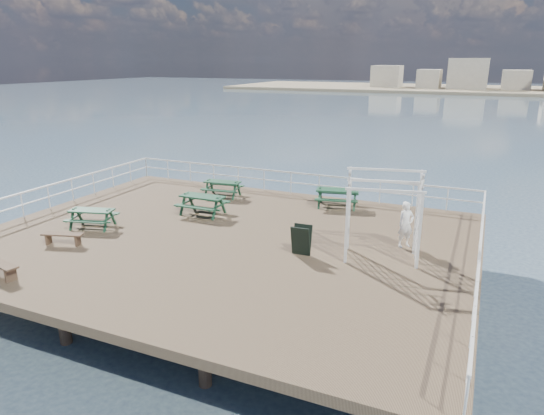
{
  "coord_description": "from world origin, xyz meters",
  "views": [
    {
      "loc": [
        8.63,
        -14.88,
        6.38
      ],
      "look_at": [
        1.61,
        0.91,
        1.1
      ],
      "focal_mm": 32.0,
      "sensor_mm": 36.0,
      "label": 1
    }
  ],
  "objects_px": {
    "picnic_table_d": "(92,214)",
    "picnic_table_a": "(222,185)",
    "flat_bench_near": "(63,236)",
    "picnic_table_b": "(202,201)",
    "trellis_arbor": "(383,220)",
    "person": "(406,225)",
    "flat_bench_far": "(0,266)",
    "picnic_table_c": "(337,194)"
  },
  "relations": [
    {
      "from": "flat_bench_far",
      "to": "person",
      "type": "bearing_deg",
      "value": 45.34
    },
    {
      "from": "trellis_arbor",
      "to": "picnic_table_b",
      "type": "bearing_deg",
      "value": 155.49
    },
    {
      "from": "picnic_table_a",
      "to": "picnic_table_c",
      "type": "xyz_separation_m",
      "value": [
        5.6,
        0.58,
        0.04
      ]
    },
    {
      "from": "picnic_table_d",
      "to": "picnic_table_b",
      "type": "bearing_deg",
      "value": 30.83
    },
    {
      "from": "flat_bench_far",
      "to": "person",
      "type": "relative_size",
      "value": 1.0
    },
    {
      "from": "flat_bench_near",
      "to": "trellis_arbor",
      "type": "bearing_deg",
      "value": 0.39
    },
    {
      "from": "picnic_table_a",
      "to": "person",
      "type": "distance_m",
      "value": 9.76
    },
    {
      "from": "flat_bench_far",
      "to": "picnic_table_a",
      "type": "bearing_deg",
      "value": 91.56
    },
    {
      "from": "picnic_table_c",
      "to": "picnic_table_d",
      "type": "relative_size",
      "value": 1.07
    },
    {
      "from": "picnic_table_a",
      "to": "flat_bench_near",
      "type": "height_order",
      "value": "picnic_table_a"
    },
    {
      "from": "flat_bench_far",
      "to": "trellis_arbor",
      "type": "height_order",
      "value": "trellis_arbor"
    },
    {
      "from": "picnic_table_d",
      "to": "person",
      "type": "xyz_separation_m",
      "value": [
        11.67,
        2.91,
        0.3
      ]
    },
    {
      "from": "picnic_table_a",
      "to": "picnic_table_d",
      "type": "distance_m",
      "value": 6.58
    },
    {
      "from": "picnic_table_a",
      "to": "picnic_table_c",
      "type": "bearing_deg",
      "value": -0.11
    },
    {
      "from": "trellis_arbor",
      "to": "person",
      "type": "relative_size",
      "value": 1.85
    },
    {
      "from": "flat_bench_near",
      "to": "person",
      "type": "bearing_deg",
      "value": 5.81
    },
    {
      "from": "picnic_table_d",
      "to": "flat_bench_far",
      "type": "xyz_separation_m",
      "value": [
        0.73,
        -4.66,
        -0.18
      ]
    },
    {
      "from": "picnic_table_b",
      "to": "picnic_table_d",
      "type": "height_order",
      "value": "picnic_table_b"
    },
    {
      "from": "picnic_table_a",
      "to": "trellis_arbor",
      "type": "bearing_deg",
      "value": -33.92
    },
    {
      "from": "picnic_table_c",
      "to": "person",
      "type": "distance_m",
      "value": 5.22
    },
    {
      "from": "picnic_table_a",
      "to": "person",
      "type": "bearing_deg",
      "value": -25.09
    },
    {
      "from": "picnic_table_c",
      "to": "picnic_table_b",
      "type": "bearing_deg",
      "value": -157.66
    },
    {
      "from": "person",
      "to": "picnic_table_d",
      "type": "bearing_deg",
      "value": 151.58
    },
    {
      "from": "picnic_table_a",
      "to": "flat_bench_far",
      "type": "relative_size",
      "value": 1.14
    },
    {
      "from": "picnic_table_c",
      "to": "person",
      "type": "bearing_deg",
      "value": -58.5
    },
    {
      "from": "picnic_table_c",
      "to": "flat_bench_far",
      "type": "height_order",
      "value": "picnic_table_c"
    },
    {
      "from": "picnic_table_a",
      "to": "flat_bench_far",
      "type": "distance_m",
      "value": 10.9
    },
    {
      "from": "picnic_table_d",
      "to": "person",
      "type": "relative_size",
      "value": 1.21
    },
    {
      "from": "picnic_table_b",
      "to": "picnic_table_c",
      "type": "xyz_separation_m",
      "value": [
        4.97,
        3.43,
        -0.01
      ]
    },
    {
      "from": "flat_bench_near",
      "to": "trellis_arbor",
      "type": "relative_size",
      "value": 0.5
    },
    {
      "from": "picnic_table_b",
      "to": "trellis_arbor",
      "type": "bearing_deg",
      "value": -12.24
    },
    {
      "from": "trellis_arbor",
      "to": "person",
      "type": "xyz_separation_m",
      "value": [
        0.57,
        1.39,
        -0.53
      ]
    },
    {
      "from": "picnic_table_a",
      "to": "picnic_table_d",
      "type": "bearing_deg",
      "value": -117.87
    },
    {
      "from": "picnic_table_d",
      "to": "picnic_table_a",
      "type": "bearing_deg",
      "value": 52.48
    },
    {
      "from": "picnic_table_a",
      "to": "picnic_table_b",
      "type": "distance_m",
      "value": 2.92
    },
    {
      "from": "picnic_table_c",
      "to": "trellis_arbor",
      "type": "distance_m",
      "value": 6.04
    },
    {
      "from": "trellis_arbor",
      "to": "person",
      "type": "distance_m",
      "value": 1.6
    },
    {
      "from": "picnic_table_d",
      "to": "flat_bench_near",
      "type": "height_order",
      "value": "picnic_table_d"
    },
    {
      "from": "picnic_table_a",
      "to": "person",
      "type": "xyz_separation_m",
      "value": [
        9.21,
        -3.19,
        0.29
      ]
    },
    {
      "from": "flat_bench_near",
      "to": "picnic_table_b",
      "type": "bearing_deg",
      "value": 45.21
    },
    {
      "from": "picnic_table_d",
      "to": "trellis_arbor",
      "type": "distance_m",
      "value": 11.23
    },
    {
      "from": "picnic_table_b",
      "to": "picnic_table_d",
      "type": "bearing_deg",
      "value": -133.57
    }
  ]
}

